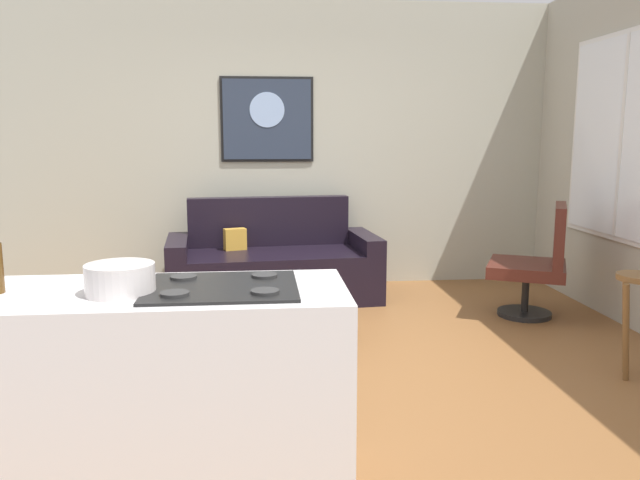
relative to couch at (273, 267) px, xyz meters
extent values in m
cube|color=brown|center=(0.18, -1.83, -0.32)|extent=(6.40, 6.40, 0.04)
cube|color=#B0AF9D|center=(0.18, 0.59, 1.10)|extent=(6.40, 0.05, 2.80)
cube|color=black|center=(0.01, -0.05, -0.07)|extent=(1.62, 1.01, 0.45)
cube|color=black|center=(-0.03, 0.31, 0.39)|extent=(1.55, 0.30, 0.47)
cube|color=black|center=(-0.85, -0.12, 0.00)|extent=(0.26, 0.89, 0.59)
cube|color=black|center=(0.86, 0.03, 0.00)|extent=(0.26, 0.89, 0.59)
cube|color=gold|center=(-0.35, 0.08, 0.25)|extent=(0.22, 0.15, 0.20)
cube|color=silver|center=(0.00, -1.19, 0.09)|extent=(0.88, 0.55, 0.02)
cylinder|color=#232326|center=(-0.39, -1.42, -0.11)|extent=(0.03, 0.03, 0.38)
cylinder|color=#232326|center=(0.40, -1.42, -0.11)|extent=(0.03, 0.03, 0.38)
cylinder|color=#232326|center=(-0.39, -0.96, -0.11)|extent=(0.03, 0.03, 0.38)
cylinder|color=#232326|center=(0.40, -0.96, -0.11)|extent=(0.03, 0.03, 0.38)
cylinder|color=black|center=(2.10, -0.79, -0.28)|extent=(0.44, 0.44, 0.04)
cylinder|color=black|center=(2.10, -0.79, -0.07)|extent=(0.06, 0.06, 0.38)
cube|color=#502119|center=(2.10, -0.79, 0.11)|extent=(0.82, 0.83, 0.10)
cube|color=#502119|center=(2.31, -0.90, 0.41)|extent=(0.35, 0.60, 0.50)
cylinder|color=brown|center=(2.21, -2.05, 0.01)|extent=(0.04, 0.12, 0.63)
cylinder|color=brown|center=(2.10, -2.23, 0.01)|extent=(0.12, 0.09, 0.63)
cube|color=silver|center=(-0.55, -3.24, 0.15)|extent=(1.57, 0.64, 0.90)
cube|color=black|center=(-0.27, -3.24, 0.60)|extent=(0.60, 0.51, 0.01)
cylinder|color=#2D2D2D|center=(-0.44, -3.38, 0.62)|extent=(0.11, 0.11, 0.01)
cylinder|color=#2D2D2D|center=(-0.10, -3.38, 0.62)|extent=(0.11, 0.11, 0.01)
cylinder|color=#2D2D2D|center=(-0.44, -3.10, 0.62)|extent=(0.11, 0.11, 0.01)
cylinder|color=#2D2D2D|center=(-0.10, -3.10, 0.62)|extent=(0.11, 0.11, 0.01)
cylinder|color=silver|center=(-0.65, -3.29, 0.60)|extent=(0.15, 0.15, 0.01)
cylinder|color=silver|center=(-0.65, -3.29, 0.66)|extent=(0.27, 0.27, 0.12)
cube|color=black|center=(-0.03, 0.55, 1.36)|extent=(0.91, 0.01, 0.82)
cube|color=#2B3548|center=(-0.03, 0.55, 1.36)|extent=(0.86, 0.02, 0.77)
cylinder|color=#98B7E3|center=(-0.03, 0.53, 1.45)|extent=(0.34, 0.01, 0.34)
cube|color=silver|center=(2.77, -0.93, 1.19)|extent=(0.02, 1.58, 1.67)
cube|color=white|center=(2.76, -0.93, 1.19)|extent=(0.01, 1.50, 1.59)
cube|color=silver|center=(2.76, -0.93, 1.19)|extent=(0.01, 0.04, 1.59)
camera|label=1|loc=(-0.11, -5.72, 1.20)|focal=35.19mm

